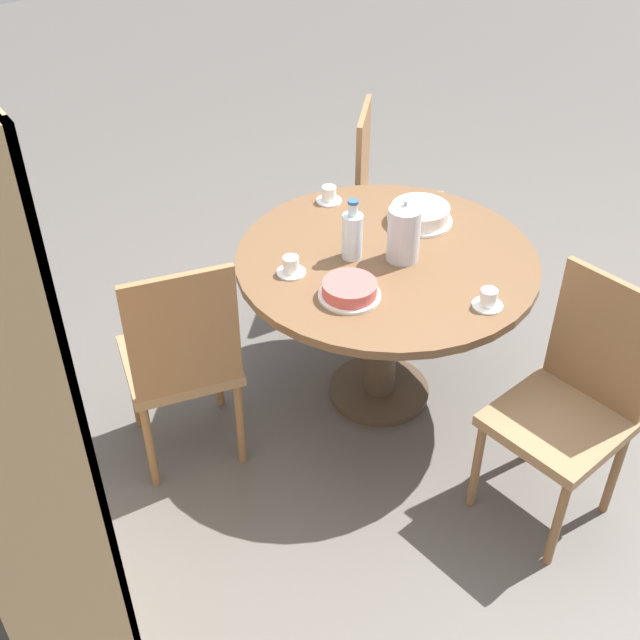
# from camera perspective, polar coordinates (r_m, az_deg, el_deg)

# --- Properties ---
(ground_plane) EXTENTS (14.00, 14.00, 0.00)m
(ground_plane) POSITION_cam_1_polar(r_m,az_deg,el_deg) (3.65, 4.19, -5.13)
(ground_plane) COLOR #56514C
(dining_table) EXTENTS (1.21, 1.21, 0.73)m
(dining_table) POSITION_cam_1_polar(r_m,az_deg,el_deg) (3.28, 4.65, 2.53)
(dining_table) COLOR #473828
(dining_table) RESTS_ON ground_plane
(chair_a) EXTENTS (0.51, 0.51, 0.97)m
(chair_a) POSITION_cam_1_polar(r_m,az_deg,el_deg) (3.07, -9.82, -2.70)
(chair_a) COLOR olive
(chair_a) RESTS_ON ground_plane
(chair_b) EXTENTS (0.47, 0.47, 0.97)m
(chair_b) POSITION_cam_1_polar(r_m,az_deg,el_deg) (2.99, 17.45, -5.56)
(chair_b) COLOR olive
(chair_b) RESTS_ON ground_plane
(chair_c) EXTENTS (0.59, 0.59, 0.97)m
(chair_c) POSITION_cam_1_polar(r_m,az_deg,el_deg) (4.07, 4.78, 8.56)
(chair_c) COLOR olive
(chair_c) RESTS_ON ground_plane
(bookshelf) EXTENTS (1.03, 0.28, 1.96)m
(bookshelf) POSITION_cam_1_polar(r_m,az_deg,el_deg) (2.32, -21.63, -7.89)
(bookshelf) COLOR tan
(bookshelf) RESTS_ON ground_plane
(coffee_pot) EXTENTS (0.13, 0.13, 0.26)m
(coffee_pot) POSITION_cam_1_polar(r_m,az_deg,el_deg) (3.13, 5.98, 6.22)
(coffee_pot) COLOR silver
(coffee_pot) RESTS_ON dining_table
(water_bottle) EXTENTS (0.08, 0.08, 0.25)m
(water_bottle) POSITION_cam_1_polar(r_m,az_deg,el_deg) (3.14, 2.31, 6.10)
(water_bottle) COLOR silver
(water_bottle) RESTS_ON dining_table
(cake_main) EXTENTS (0.28, 0.28, 0.07)m
(cake_main) POSITION_cam_1_polar(r_m,az_deg,el_deg) (3.43, 7.13, 7.47)
(cake_main) COLOR white
(cake_main) RESTS_ON dining_table
(cake_second) EXTENTS (0.23, 0.23, 0.06)m
(cake_second) POSITION_cam_1_polar(r_m,az_deg,el_deg) (2.95, 2.12, 2.14)
(cake_second) COLOR white
(cake_second) RESTS_ON dining_table
(cup_a) EXTENTS (0.11, 0.11, 0.07)m
(cup_a) POSITION_cam_1_polar(r_m,az_deg,el_deg) (3.56, 0.64, 8.84)
(cup_a) COLOR white
(cup_a) RESTS_ON dining_table
(cup_b) EXTENTS (0.11, 0.11, 0.07)m
(cup_b) POSITION_cam_1_polar(r_m,az_deg,el_deg) (3.08, -2.07, 3.81)
(cup_b) COLOR white
(cup_b) RESTS_ON dining_table
(cup_c) EXTENTS (0.11, 0.11, 0.07)m
(cup_c) POSITION_cam_1_polar(r_m,az_deg,el_deg) (2.96, 11.87, 1.42)
(cup_c) COLOR white
(cup_c) RESTS_ON dining_table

